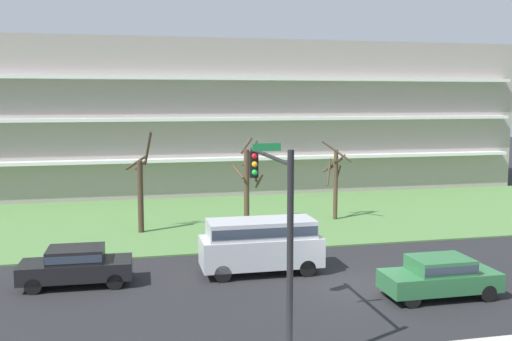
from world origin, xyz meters
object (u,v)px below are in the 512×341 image
tree_left (248,182)px  sedan_black_near_left (76,265)px  sedan_green_center_left (440,275)px  tree_far_left (141,190)px  tree_center (335,180)px  traffic_signal_mast (275,211)px  van_silver_center_right (261,242)px

tree_left → sedan_black_near_left: size_ratio=1.18×
tree_left → sedan_green_center_left: 15.11m
tree_far_left → sedan_black_near_left: bearing=-107.8°
tree_far_left → sedan_black_near_left: size_ratio=1.30×
sedan_black_near_left → tree_center: bearing=-145.0°
tree_center → sedan_green_center_left: tree_center is taller
sedan_black_near_left → traffic_signal_mast: size_ratio=0.72×
sedan_green_center_left → van_silver_center_right: size_ratio=0.85×
tree_center → tree_left: bearing=178.6°
sedan_black_near_left → sedan_green_center_left: (13.60, -4.50, 0.00)m
sedan_green_center_left → sedan_black_near_left: bearing=161.8°
tree_center → van_silver_center_right: tree_center is taller
traffic_signal_mast → tree_far_left: bearing=102.3°
sedan_black_near_left → traffic_signal_mast: traffic_signal_mast is taller
tree_center → van_silver_center_right: 12.01m
sedan_black_near_left → tree_left: bearing=-131.4°
tree_far_left → traffic_signal_mast: (3.54, -16.19, 1.77)m
sedan_black_near_left → sedan_green_center_left: bearing=163.1°
tree_center → sedan_green_center_left: 14.34m
tree_left → tree_center: bearing=-1.4°
tree_center → van_silver_center_right: (-6.98, -9.70, -1.17)m
tree_left → tree_center: tree_left is taller
tree_far_left → sedan_green_center_left: 17.16m
tree_far_left → sedan_green_center_left: (10.78, -13.26, -1.59)m
tree_center → sedan_black_near_left: (-14.65, -9.70, -1.70)m
tree_far_left → van_silver_center_right: bearing=-61.0°
tree_far_left → van_silver_center_right: (4.85, -8.76, -1.06)m
tree_center → sedan_black_near_left: bearing=-146.5°
tree_left → van_silver_center_right: (-1.46, -9.84, -1.19)m
van_silver_center_right → traffic_signal_mast: size_ratio=0.84×
sedan_green_center_left → tree_center: bearing=85.9°
tree_far_left → van_silver_center_right: size_ratio=1.10×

